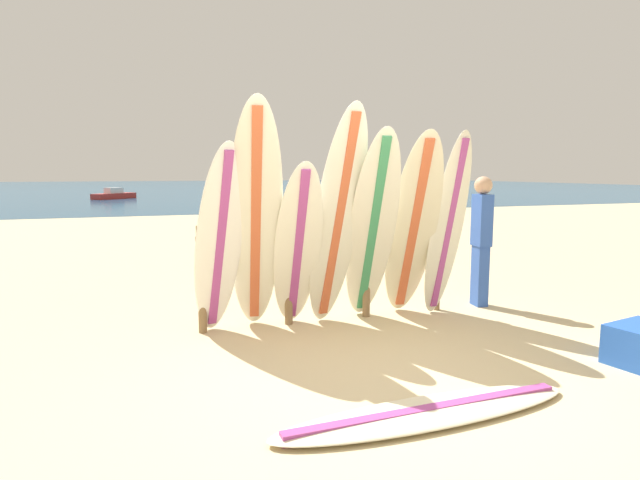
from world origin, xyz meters
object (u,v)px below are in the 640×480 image
at_px(surfboard_leaning_left, 256,222).
at_px(surfboard_lying_on_sand, 428,412).
at_px(surfboard_leaning_far_left, 219,242).
at_px(cooler_box, 640,344).
at_px(surfboard_rack, 329,259).
at_px(surfboard_leaning_center, 337,220).
at_px(surfboard_leaning_center_left, 298,248).
at_px(surfboard_leaning_right, 413,228).
at_px(small_boat_offshore, 114,195).
at_px(beachgoer_standing, 481,235).
at_px(surfboard_leaning_center_right, 372,229).
at_px(surfboard_leaning_far_right, 447,226).

height_order(surfboard_leaning_left, surfboard_lying_on_sand, surfboard_leaning_left).
height_order(surfboard_leaning_far_left, cooler_box, surfboard_leaning_far_left).
relative_size(surfboard_rack, surfboard_leaning_center, 1.23).
relative_size(surfboard_lying_on_sand, cooler_box, 3.99).
xyz_separation_m(surfboard_rack, surfboard_leaning_center_left, (-0.47, -0.31, 0.20)).
bearing_deg(surfboard_lying_on_sand, cooler_box, 7.05).
relative_size(surfboard_leaning_right, surfboard_lying_on_sand, 0.92).
bearing_deg(small_boat_offshore, beachgoer_standing, -80.00).
xyz_separation_m(surfboard_leaning_left, small_boat_offshore, (-2.37, 31.02, -0.97)).
bearing_deg(surfboard_leaning_center_right, surfboard_leaning_far_left, 178.05).
bearing_deg(surfboard_leaning_far_right, surfboard_leaning_left, -179.67).
bearing_deg(surfboard_leaning_left, surfboard_leaning_far_right, 0.33).
bearing_deg(surfboard_leaning_right, surfboard_leaning_far_left, 178.76).
bearing_deg(small_boat_offshore, surfboard_leaning_center, -83.98).
relative_size(surfboard_rack, surfboard_leaning_far_left, 1.48).
relative_size(surfboard_leaning_center_right, beachgoer_standing, 1.31).
bearing_deg(beachgoer_standing, surfboard_leaning_center_left, -173.09).
relative_size(surfboard_leaning_far_left, surfboard_lying_on_sand, 0.85).
bearing_deg(surfboard_leaning_center, surfboard_leaning_far_right, 1.14).
relative_size(surfboard_rack, beachgoer_standing, 1.79).
height_order(surfboard_leaning_center_right, surfboard_leaning_far_right, surfboard_leaning_far_right).
height_order(surfboard_rack, small_boat_offshore, surfboard_rack).
bearing_deg(surfboard_leaning_left, surfboard_leaning_center_left, 5.49).
xyz_separation_m(surfboard_leaning_center_left, beachgoer_standing, (2.57, 0.31, -0.00)).
height_order(surfboard_leaning_right, small_boat_offshore, surfboard_leaning_right).
xyz_separation_m(surfboard_rack, surfboard_leaning_right, (0.91, -0.34, 0.37)).
bearing_deg(beachgoer_standing, surfboard_leaning_center, -170.15).
bearing_deg(surfboard_lying_on_sand, surfboard_leaning_center_right, 75.39).
relative_size(surfboard_leaning_center, surfboard_leaning_center_right, 1.11).
relative_size(surfboard_rack, surfboard_leaning_left, 1.23).
height_order(surfboard_lying_on_sand, beachgoer_standing, beachgoer_standing).
xyz_separation_m(surfboard_leaning_far_right, cooler_box, (0.82, -1.93, -0.93)).
bearing_deg(surfboard_leaning_far_right, surfboard_rack, 166.04).
bearing_deg(small_boat_offshore, cooler_box, -80.53).
xyz_separation_m(surfboard_leaning_far_left, small_boat_offshore, (-2.01, 30.96, -0.76)).
bearing_deg(surfboard_leaning_center, surfboard_leaning_center_left, 172.20).
xyz_separation_m(surfboard_leaning_far_left, surfboard_leaning_center, (1.27, -0.07, 0.20)).
height_order(surfboard_leaning_left, cooler_box, surfboard_leaning_left).
xyz_separation_m(surfboard_lying_on_sand, cooler_box, (2.38, 0.29, 0.14)).
height_order(beachgoer_standing, small_boat_offshore, beachgoer_standing).
distance_m(surfboard_leaning_center, surfboard_leaning_far_right, 1.41).
xyz_separation_m(surfboard_leaning_left, surfboard_leaning_center_right, (1.32, 0.00, -0.13)).
bearing_deg(surfboard_leaning_center_left, surfboard_leaning_right, -1.36).
bearing_deg(surfboard_leaning_center, beachgoer_standing, 9.85).
bearing_deg(beachgoer_standing, cooler_box, -87.81).
height_order(surfboard_lying_on_sand, small_boat_offshore, small_boat_offshore).
height_order(surfboard_rack, surfboard_leaning_right, surfboard_leaning_right).
distance_m(surfboard_leaning_center_right, surfboard_leaning_far_right, 0.98).
distance_m(surfboard_leaning_center, small_boat_offshore, 31.23).
height_order(surfboard_leaning_center_left, surfboard_leaning_center, surfboard_leaning_center).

